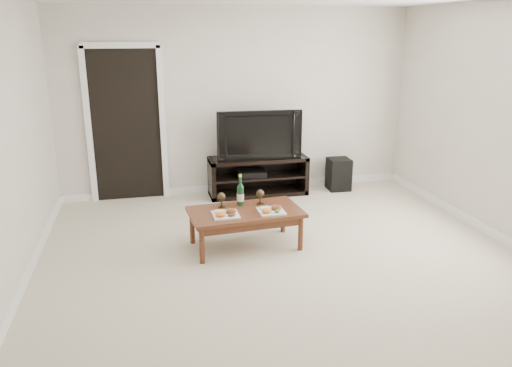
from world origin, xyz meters
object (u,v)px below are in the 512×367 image
at_px(television, 258,134).
at_px(subwoofer, 339,174).
at_px(media_console, 258,176).
at_px(coffee_table, 245,228).

relative_size(television, subwoofer, 2.52).
xyz_separation_m(media_console, television, (0.00, 0.00, 0.62)).
bearing_deg(media_console, coffee_table, -107.50).
distance_m(media_console, coffee_table, 1.84).
height_order(media_console, subwoofer, media_console).
xyz_separation_m(media_console, coffee_table, (-0.55, -1.75, -0.07)).
bearing_deg(media_console, television, 0.00).
distance_m(television, subwoofer, 1.38).
distance_m(media_console, television, 0.62).
bearing_deg(coffee_table, subwoofer, 44.07).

